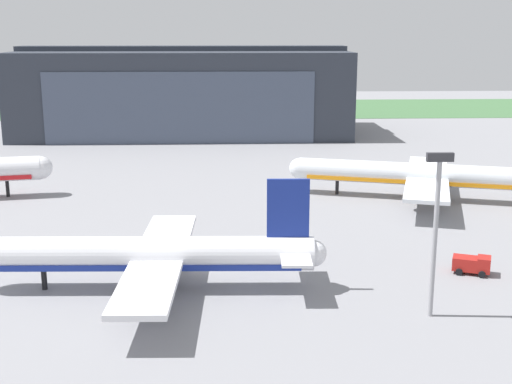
% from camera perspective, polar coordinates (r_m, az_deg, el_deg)
% --- Properties ---
extents(ground_plane, '(440.00, 440.00, 0.00)m').
position_cam_1_polar(ground_plane, '(76.92, -4.55, -6.29)').
color(ground_plane, gray).
extents(grass_field_strip, '(440.00, 56.00, 0.08)m').
position_cam_1_polar(grass_field_strip, '(230.14, -3.18, 7.03)').
color(grass_field_strip, '#426E41').
rests_on(grass_field_strip, ground_plane).
extents(maintenance_hangar, '(82.03, 36.77, 22.07)m').
position_cam_1_polar(maintenance_hangar, '(175.79, -6.07, 8.42)').
color(maintenance_hangar, '#2D333D').
rests_on(maintenance_hangar, ground_plane).
extents(airliner_far_left, '(40.53, 33.06, 11.72)m').
position_cam_1_polar(airliner_far_left, '(108.88, 13.92, 1.37)').
color(airliner_far_left, silver).
rests_on(airliner_far_left, ground_plane).
extents(airliner_near_left, '(35.93, 30.13, 11.60)m').
position_cam_1_polar(airliner_near_left, '(69.87, -8.74, -5.27)').
color(airliner_near_left, white).
rests_on(airliner_near_left, ground_plane).
extents(baggage_tug, '(4.43, 3.43, 2.03)m').
position_cam_1_polar(baggage_tug, '(77.88, 17.76, -5.80)').
color(baggage_tug, '#AD1E19').
rests_on(baggage_tug, ground_plane).
extents(apron_light_mast, '(2.40, 0.50, 15.47)m').
position_cam_1_polar(apron_light_mast, '(63.15, 14.95, -2.31)').
color(apron_light_mast, '#99999E').
rests_on(apron_light_mast, ground_plane).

